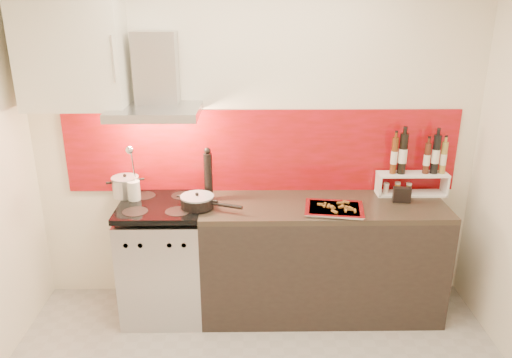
{
  "coord_description": "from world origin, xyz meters",
  "views": [
    {
      "loc": [
        -0.04,
        -2.28,
        2.32
      ],
      "look_at": [
        0.0,
        0.95,
        1.15
      ],
      "focal_mm": 35.0,
      "sensor_mm": 36.0,
      "label": 1
    }
  ],
  "objects_px": {
    "pepper_mill": "(208,175)",
    "baking_tray": "(334,209)",
    "counter": "(321,258)",
    "stock_pot": "(126,186)",
    "saute_pan": "(198,201)",
    "range_stove": "(164,260)"
  },
  "relations": [
    {
      "from": "counter",
      "to": "range_stove",
      "type": "bearing_deg",
      "value": -179.77
    },
    {
      "from": "counter",
      "to": "saute_pan",
      "type": "relative_size",
      "value": 4.01
    },
    {
      "from": "counter",
      "to": "baking_tray",
      "type": "bearing_deg",
      "value": -65.99
    },
    {
      "from": "baking_tray",
      "to": "counter",
      "type": "bearing_deg",
      "value": 114.01
    },
    {
      "from": "range_stove",
      "to": "pepper_mill",
      "type": "relative_size",
      "value": 2.24
    },
    {
      "from": "pepper_mill",
      "to": "baking_tray",
      "type": "bearing_deg",
      "value": -13.85
    },
    {
      "from": "pepper_mill",
      "to": "baking_tray",
      "type": "height_order",
      "value": "pepper_mill"
    },
    {
      "from": "stock_pot",
      "to": "baking_tray",
      "type": "distance_m",
      "value": 1.56
    },
    {
      "from": "saute_pan",
      "to": "baking_tray",
      "type": "distance_m",
      "value": 0.97
    },
    {
      "from": "stock_pot",
      "to": "range_stove",
      "type": "bearing_deg",
      "value": -29.46
    },
    {
      "from": "saute_pan",
      "to": "pepper_mill",
      "type": "bearing_deg",
      "value": 69.82
    },
    {
      "from": "range_stove",
      "to": "counter",
      "type": "bearing_deg",
      "value": 0.23
    },
    {
      "from": "stock_pot",
      "to": "saute_pan",
      "type": "bearing_deg",
      "value": -21.91
    },
    {
      "from": "counter",
      "to": "stock_pot",
      "type": "xyz_separation_m",
      "value": [
        -1.48,
        0.15,
        0.54
      ]
    },
    {
      "from": "stock_pot",
      "to": "saute_pan",
      "type": "height_order",
      "value": "stock_pot"
    },
    {
      "from": "range_stove",
      "to": "saute_pan",
      "type": "distance_m",
      "value": 0.59
    },
    {
      "from": "saute_pan",
      "to": "pepper_mill",
      "type": "distance_m",
      "value": 0.23
    },
    {
      "from": "counter",
      "to": "saute_pan",
      "type": "distance_m",
      "value": 1.04
    },
    {
      "from": "stock_pot",
      "to": "pepper_mill",
      "type": "distance_m",
      "value": 0.64
    },
    {
      "from": "range_stove",
      "to": "baking_tray",
      "type": "relative_size",
      "value": 2.02
    },
    {
      "from": "counter",
      "to": "baking_tray",
      "type": "distance_m",
      "value": 0.49
    },
    {
      "from": "baking_tray",
      "to": "range_stove",
      "type": "bearing_deg",
      "value": 174.35
    }
  ]
}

